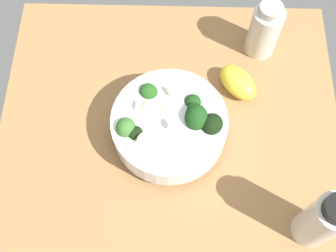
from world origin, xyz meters
TOP-DOWN VIEW (x-y plane):
  - ground_plane at (0.00, 0.00)cm, footprint 62.00×62.00cm
  - bowl_of_broccoli at (-1.73, -0.05)cm, footprint 19.80×20.24cm
  - lemon_wedge at (-11.66, 12.51)cm, footprint 9.47×9.06cm
  - bottle_tall at (-20.91, 17.30)cm, footprint 5.78×5.78cm
  - bottle_short at (14.72, 23.09)cm, footprint 5.67×5.67cm

SIDE VIEW (x-z plane):
  - ground_plane at x=0.00cm, z-range -4.67..0.00cm
  - lemon_wedge at x=-11.66cm, z-range 0.00..4.42cm
  - bowl_of_broccoli at x=-1.73cm, z-range -0.74..9.34cm
  - bottle_tall at x=-20.91cm, z-range -0.34..11.95cm
  - bottle_short at x=14.72cm, z-range -0.34..15.11cm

